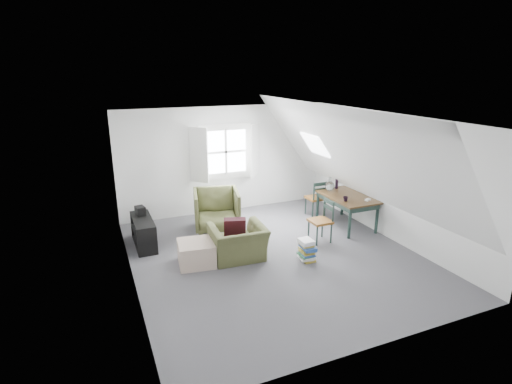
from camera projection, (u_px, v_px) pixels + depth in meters
name	position (u px, v px, depth m)	size (l,w,h in m)	color
floor	(275.00, 256.00, 7.35)	(5.50, 5.50, 0.00)	#4F4E53
ceiling	(277.00, 119.00, 6.61)	(5.50, 5.50, 0.00)	white
wall_back	(225.00, 160.00, 9.40)	(5.00, 5.00, 0.00)	silver
wall_front	(380.00, 256.00, 4.56)	(5.00, 5.00, 0.00)	silver
wall_left	(127.00, 210.00, 6.05)	(5.50, 5.50, 0.00)	silver
wall_right	(389.00, 177.00, 7.91)	(5.50, 5.50, 0.00)	silver
slope_left	(187.00, 171.00, 6.25)	(5.50, 5.50, 0.00)	white
slope_right	(352.00, 155.00, 7.40)	(5.50, 5.50, 0.00)	white
dormer_window	(226.00, 152.00, 9.27)	(1.71, 0.35, 1.30)	white
skylight	(315.00, 145.00, 8.56)	(0.55, 0.75, 0.04)	white
armchair_near	(238.00, 258.00, 7.27)	(0.96, 0.84, 0.62)	#474B27
armchair_far	(217.00, 229.00, 8.60)	(0.93, 0.96, 0.87)	#474B27
throw_pillow	(235.00, 227.00, 7.24)	(0.39, 0.11, 0.39)	#350E16
ottoman	(196.00, 253.00, 7.00)	(0.62, 0.62, 0.41)	tan
dining_table	(347.00, 200.00, 8.62)	(0.82, 1.37, 0.69)	#342312
demijohn	(330.00, 186.00, 8.89)	(0.21, 0.21, 0.30)	silver
vase_twigs	(337.00, 183.00, 9.07)	(0.07, 0.08, 0.56)	black
cup	(345.00, 201.00, 8.23)	(0.11, 0.11, 0.10)	black
paper_box	(368.00, 200.00, 8.26)	(0.11, 0.07, 0.04)	white
dining_chair_far	(316.00, 198.00, 9.24)	(0.40, 0.40, 0.85)	brown
dining_chair_near	(322.00, 220.00, 7.87)	(0.40, 0.40, 0.85)	brown
media_shelf	(144.00, 234.00, 7.71)	(0.36, 1.07, 0.55)	black
electronics_box	(140.00, 211.00, 7.85)	(0.16, 0.23, 0.18)	black
magazine_stack	(307.00, 250.00, 7.13)	(0.30, 0.35, 0.40)	#B29933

